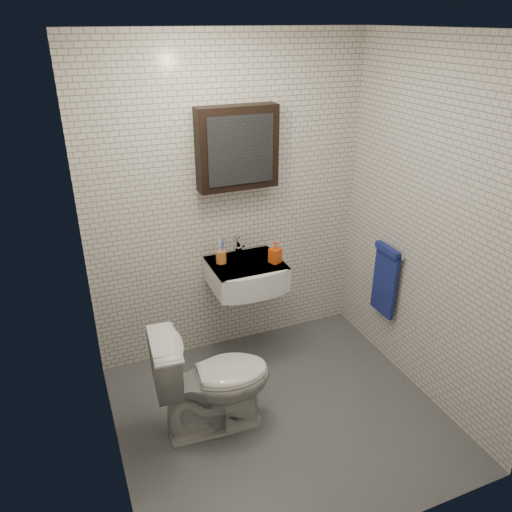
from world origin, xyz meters
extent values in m
cube|color=#484C50|center=(0.00, 0.00, 0.01)|extent=(2.20, 2.00, 0.01)
cube|color=silver|center=(0.00, 1.00, 1.25)|extent=(2.20, 0.02, 2.50)
cube|color=silver|center=(0.00, -1.00, 1.25)|extent=(2.20, 0.02, 2.50)
cube|color=silver|center=(-1.10, 0.00, 1.25)|extent=(0.02, 2.00, 2.50)
cube|color=silver|center=(1.10, 0.00, 1.25)|extent=(0.02, 2.00, 2.50)
cube|color=white|center=(0.00, 0.00, 2.50)|extent=(2.20, 2.00, 0.02)
cube|color=white|center=(0.05, 0.78, 0.75)|extent=(0.55, 0.45, 0.20)
cylinder|color=silver|center=(0.05, 0.80, 0.84)|extent=(0.31, 0.31, 0.02)
cylinder|color=silver|center=(0.05, 0.80, 0.85)|extent=(0.04, 0.04, 0.01)
cube|color=white|center=(0.05, 0.78, 0.84)|extent=(0.55, 0.45, 0.01)
cylinder|color=silver|center=(0.05, 0.94, 0.88)|extent=(0.06, 0.06, 0.06)
cylinder|color=silver|center=(0.05, 0.94, 0.94)|extent=(0.03, 0.03, 0.08)
cylinder|color=silver|center=(0.05, 0.88, 0.97)|extent=(0.02, 0.12, 0.02)
cube|color=silver|center=(0.05, 0.97, 0.99)|extent=(0.02, 0.09, 0.01)
cube|color=black|center=(0.05, 0.93, 1.70)|extent=(0.60, 0.14, 0.60)
cube|color=#3F444C|center=(0.05, 0.85, 1.70)|extent=(0.49, 0.01, 0.49)
cylinder|color=silver|center=(1.06, 0.35, 0.95)|extent=(0.02, 0.30, 0.02)
cylinder|color=silver|center=(1.08, 0.48, 0.95)|extent=(0.04, 0.02, 0.02)
cylinder|color=silver|center=(1.08, 0.22, 0.95)|extent=(0.04, 0.02, 0.02)
cube|color=navy|center=(1.05, 0.35, 0.68)|extent=(0.03, 0.26, 0.54)
cube|color=navy|center=(1.04, 0.35, 0.96)|extent=(0.05, 0.26, 0.05)
cylinder|color=#C47331|center=(-0.13, 0.84, 0.90)|extent=(0.08, 0.08, 0.10)
cylinder|color=white|center=(-0.14, 0.83, 0.96)|extent=(0.02, 0.03, 0.19)
cylinder|color=#4257D6|center=(-0.12, 0.84, 0.95)|extent=(0.01, 0.02, 0.17)
cylinder|color=white|center=(-0.13, 0.86, 0.97)|extent=(0.02, 0.04, 0.20)
cylinder|color=#4257D6|center=(-0.11, 0.85, 0.96)|extent=(0.02, 0.04, 0.18)
imported|color=orange|center=(0.26, 0.69, 0.94)|extent=(0.10, 0.11, 0.17)
imported|color=silver|center=(-0.45, 0.10, 0.39)|extent=(0.80, 0.49, 0.78)
camera|label=1|loc=(-1.19, -2.42, 2.55)|focal=35.00mm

